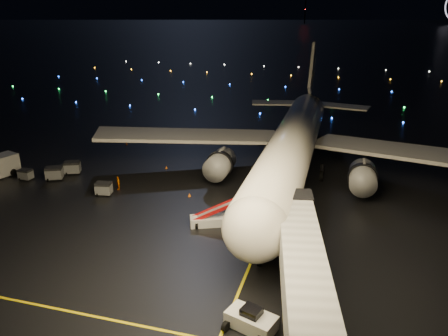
# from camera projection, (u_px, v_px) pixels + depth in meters

# --- Properties ---
(ground) EXTENTS (2000.00, 2000.00, 0.00)m
(ground) POSITION_uv_depth(u_px,v_px,m) (324.00, 42.00, 314.64)
(ground) COLOR black
(ground) RESTS_ON ground
(lane_centre) EXTENTS (0.25, 80.00, 0.02)m
(lane_centre) POSITION_uv_depth(u_px,v_px,m) (276.00, 202.00, 53.89)
(lane_centre) COLOR yellow
(lane_centre) RESTS_ON ground
(lane_cross) EXTENTS (60.00, 0.25, 0.02)m
(lane_cross) POSITION_uv_depth(u_px,v_px,m) (19.00, 301.00, 35.63)
(lane_cross) COLOR yellow
(lane_cross) RESTS_ON ground
(airliner) EXTENTS (59.45, 56.51, 16.73)m
(airliner) POSITION_uv_depth(u_px,v_px,m) (296.00, 116.00, 60.97)
(airliner) COLOR white
(airliner) RESTS_ON ground
(pushback_tug) EXTENTS (4.13, 3.01, 1.77)m
(pushback_tug) POSITION_uv_depth(u_px,v_px,m) (251.00, 318.00, 32.34)
(pushback_tug) COLOR silver
(pushback_tug) RESTS_ON ground
(belt_loader) EXTENTS (6.56, 4.06, 3.09)m
(belt_loader) POSITION_uv_depth(u_px,v_px,m) (210.00, 212.00, 47.81)
(belt_loader) COLOR silver
(belt_loader) RESTS_ON ground
(crew_c) EXTENTS (0.83, 1.14, 1.80)m
(crew_c) POSITION_uv_depth(u_px,v_px,m) (118.00, 183.00, 57.48)
(crew_c) COLOR #E86900
(crew_c) RESTS_ON ground
(safety_cone_0) EXTENTS (0.52, 0.52, 0.46)m
(safety_cone_0) POSITION_uv_depth(u_px,v_px,m) (189.00, 195.00, 55.53)
(safety_cone_0) COLOR orange
(safety_cone_0) RESTS_ON ground
(safety_cone_1) EXTENTS (0.56, 0.56, 0.49)m
(safety_cone_1) POSITION_uv_depth(u_px,v_px,m) (227.00, 165.00, 66.01)
(safety_cone_1) COLOR orange
(safety_cone_1) RESTS_ON ground
(safety_cone_2) EXTENTS (0.44, 0.44, 0.44)m
(safety_cone_2) POSITION_uv_depth(u_px,v_px,m) (166.00, 167.00, 65.29)
(safety_cone_2) COLOR orange
(safety_cone_2) RESTS_ON ground
(safety_cone_3) EXTENTS (0.50, 0.50, 0.44)m
(safety_cone_3) POSITION_uv_depth(u_px,v_px,m) (127.00, 144.00, 76.68)
(safety_cone_3) COLOR orange
(safety_cone_3) RESTS_ON ground
(radio_mast) EXTENTS (1.80, 1.80, 64.00)m
(radio_mast) POSITION_uv_depth(u_px,v_px,m) (306.00, 3.00, 716.86)
(radio_mast) COLOR black
(radio_mast) RESTS_ON ground
(taxiway_lights) EXTENTS (164.00, 92.00, 0.36)m
(taxiway_lights) POSITION_uv_depth(u_px,v_px,m) (285.00, 83.00, 139.18)
(taxiway_lights) COLOR black
(taxiway_lights) RESTS_ON ground
(baggage_cart_0) EXTENTS (2.16, 1.70, 1.65)m
(baggage_cart_0) POSITION_uv_depth(u_px,v_px,m) (104.00, 189.00, 55.85)
(baggage_cart_0) COLOR gray
(baggage_cart_0) RESTS_ON ground
(baggage_cart_1) EXTENTS (2.57, 2.23, 1.83)m
(baggage_cart_1) POSITION_uv_depth(u_px,v_px,m) (72.00, 168.00, 63.05)
(baggage_cart_1) COLOR gray
(baggage_cart_1) RESTS_ON ground
(baggage_cart_2) EXTENTS (2.62, 2.28, 1.86)m
(baggage_cart_2) POSITION_uv_depth(u_px,v_px,m) (54.00, 173.00, 60.82)
(baggage_cart_2) COLOR gray
(baggage_cart_2) RESTS_ON ground
(baggage_cart_3) EXTENTS (1.80, 1.28, 1.50)m
(baggage_cart_3) POSITION_uv_depth(u_px,v_px,m) (26.00, 174.00, 60.89)
(baggage_cart_3) COLOR gray
(baggage_cart_3) RESTS_ON ground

